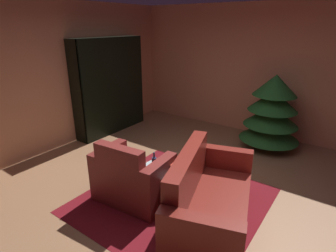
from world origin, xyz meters
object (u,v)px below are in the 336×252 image
bookshelf_unit (114,88)px  couch_red (208,202)px  coffee_table (165,172)px  bottle_on_table (154,165)px  armchair_red (132,179)px  decorated_tree (272,112)px  book_stack_on_table (169,165)px

bookshelf_unit → couch_red: size_ratio=1.10×
coffee_table → bottle_on_table: (-0.05, -0.16, 0.17)m
armchair_red → coffee_table: armchair_red is taller
armchair_red → decorated_tree: (0.99, 2.83, 0.40)m
couch_red → decorated_tree: bearing=91.5°
bottle_on_table → decorated_tree: size_ratio=0.20×
bookshelf_unit → coffee_table: size_ratio=3.30×
bottle_on_table → decorated_tree: bearing=75.6°
bookshelf_unit → bottle_on_table: 3.00m
coffee_table → book_stack_on_table: 0.14m
bookshelf_unit → bottle_on_table: bookshelf_unit is taller
book_stack_on_table → bottle_on_table: bottle_on_table is taller
coffee_table → armchair_red: bearing=-141.1°
bookshelf_unit → armchair_red: bookshelf_unit is taller
decorated_tree → bottle_on_table: bearing=-104.4°
armchair_red → couch_red: couch_red is taller
couch_red → book_stack_on_table: couch_red is taller
decorated_tree → armchair_red: bearing=-109.3°
couch_red → armchair_red: bearing=-171.1°
coffee_table → decorated_tree: 2.65m
book_stack_on_table → bottle_on_table: (-0.11, -0.16, 0.04)m
bookshelf_unit → book_stack_on_table: bearing=-30.8°
couch_red → decorated_tree: 2.70m
coffee_table → bottle_on_table: size_ratio=2.13×
armchair_red → bottle_on_table: (0.30, 0.12, 0.26)m
bookshelf_unit → book_stack_on_table: 3.01m
bottle_on_table → decorated_tree: 2.81m
bookshelf_unit → armchair_red: (2.15, -1.80, -0.65)m
armchair_red → book_stack_on_table: 0.54m
bottle_on_table → decorated_tree: (0.70, 2.72, 0.14)m
bookshelf_unit → couch_red: (3.22, -1.64, -0.66)m
bookshelf_unit → decorated_tree: (3.15, 1.03, -0.25)m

